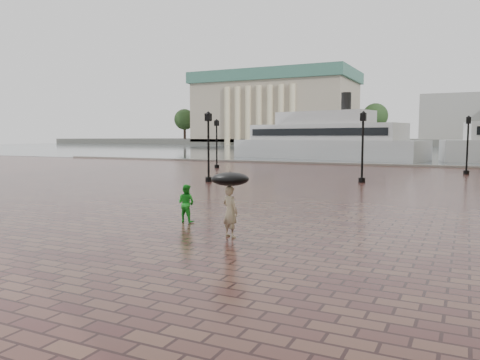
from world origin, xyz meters
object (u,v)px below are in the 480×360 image
(street_lamps, at_px, (311,145))
(adult_pedestrian, at_px, (230,212))
(ferry_near, at_px, (324,139))
(child_pedestrian, at_px, (186,203))

(street_lamps, xyz_separation_m, adult_pedestrian, (4.41, -21.79, -1.57))
(street_lamps, distance_m, ferry_near, 26.91)
(street_lamps, xyz_separation_m, child_pedestrian, (1.94, -20.28, -1.68))
(street_lamps, height_order, child_pedestrian, street_lamps)
(adult_pedestrian, bearing_deg, ferry_near, -56.42)
(adult_pedestrian, relative_size, child_pedestrian, 1.16)
(child_pedestrian, relative_size, ferry_near, 0.05)
(child_pedestrian, bearing_deg, ferry_near, -77.90)
(street_lamps, relative_size, adult_pedestrian, 14.24)
(adult_pedestrian, bearing_deg, child_pedestrian, -10.61)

